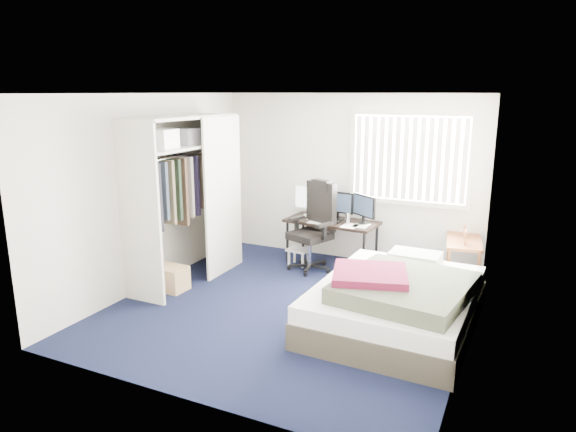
# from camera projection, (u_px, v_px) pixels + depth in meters

# --- Properties ---
(ground) EXTENTS (4.20, 4.20, 0.00)m
(ground) POSITION_uv_depth(u_px,v_px,m) (291.00, 307.00, 6.16)
(ground) COLOR black
(ground) RESTS_ON ground
(room_shell) EXTENTS (4.20, 4.20, 4.20)m
(room_shell) POSITION_uv_depth(u_px,v_px,m) (291.00, 183.00, 5.81)
(room_shell) COLOR silver
(room_shell) RESTS_ON ground
(window_assembly) EXTENTS (1.72, 0.09, 1.32)m
(window_assembly) POSITION_uv_depth(u_px,v_px,m) (410.00, 159.00, 7.21)
(window_assembly) COLOR white
(window_assembly) RESTS_ON ground
(closet) EXTENTS (0.64, 1.84, 2.22)m
(closet) POSITION_uv_depth(u_px,v_px,m) (184.00, 182.00, 6.77)
(closet) COLOR beige
(closet) RESTS_ON ground
(desk) EXTENTS (1.41, 0.73, 1.13)m
(desk) POSITION_uv_depth(u_px,v_px,m) (333.00, 217.00, 7.59)
(desk) COLOR black
(desk) RESTS_ON ground
(office_chair) EXTENTS (0.78, 0.78, 1.29)m
(office_chair) POSITION_uv_depth(u_px,v_px,m) (314.00, 235.00, 7.42)
(office_chair) COLOR black
(office_chair) RESTS_ON ground
(footstool) EXTENTS (0.34, 0.28, 0.26)m
(footstool) POSITION_uv_depth(u_px,v_px,m) (298.00, 252.00, 7.61)
(footstool) COLOR white
(footstool) RESTS_ON ground
(nightstand) EXTENTS (0.56, 0.93, 0.79)m
(nightstand) POSITION_uv_depth(u_px,v_px,m) (464.00, 245.00, 6.82)
(nightstand) COLOR brown
(nightstand) RESTS_ON ground
(bed) EXTENTS (1.70, 2.23, 0.71)m
(bed) POSITION_uv_depth(u_px,v_px,m) (396.00, 301.00, 5.60)
(bed) COLOR #383328
(bed) RESTS_ON ground
(pine_box) EXTENTS (0.43, 0.33, 0.31)m
(pine_box) POSITION_uv_depth(u_px,v_px,m) (171.00, 278.00, 6.67)
(pine_box) COLOR #A18350
(pine_box) RESTS_ON ground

